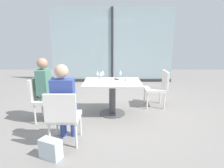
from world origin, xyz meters
TOP-DOWN VIEW (x-y plane):
  - ground_plane at (0.00, 0.00)m, footprint 12.00×12.00m
  - window_wall_backdrop at (0.00, 3.20)m, footprint 4.47×0.10m
  - dining_table_main at (0.00, 0.00)m, footprint 1.21×0.87m
  - chair_front_left at (-0.75, -1.25)m, footprint 0.46×0.50m
  - chair_side_end at (-1.39, -0.33)m, footprint 0.50×0.46m
  - chair_far_right at (1.12, 0.49)m, footprint 0.50×0.46m
  - person_front_left at (-0.75, -1.14)m, footprint 0.34×0.39m
  - person_side_end at (-1.28, -0.33)m, footprint 0.39×0.34m
  - wine_glass_0 at (-0.26, 0.20)m, footprint 0.07×0.07m
  - wine_glass_1 at (-0.34, 0.29)m, footprint 0.07×0.07m
  - wine_glass_2 at (0.26, -0.37)m, footprint 0.07×0.07m
  - wine_glass_3 at (0.18, 0.36)m, footprint 0.07×0.07m
  - wine_glass_4 at (-0.22, 0.37)m, footprint 0.07×0.07m
  - coffee_cup at (-0.01, -0.08)m, footprint 0.08×0.08m
  - cell_phone_on_table at (0.08, 0.22)m, footprint 0.15×0.16m
  - handbag_0 at (-0.86, -1.60)m, footprint 0.34×0.27m

SIDE VIEW (x-z plane):
  - ground_plane at x=0.00m, z-range 0.00..0.00m
  - handbag_0 at x=-0.86m, z-range 0.00..0.28m
  - chair_front_left at x=-0.75m, z-range 0.06..0.93m
  - chair_side_end at x=-1.39m, z-range 0.06..0.93m
  - chair_far_right at x=1.12m, z-range 0.06..0.93m
  - dining_table_main at x=0.00m, z-range 0.17..0.90m
  - person_front_left at x=-0.75m, z-range 0.07..1.33m
  - person_side_end at x=-1.28m, z-range 0.07..1.33m
  - cell_phone_on_table at x=0.08m, z-range 0.73..0.74m
  - coffee_cup at x=-0.01m, z-range 0.73..0.82m
  - wine_glass_0 at x=-0.26m, z-range 0.77..0.95m
  - wine_glass_1 at x=-0.34m, z-range 0.77..0.95m
  - wine_glass_2 at x=0.26m, z-range 0.77..0.95m
  - wine_glass_3 at x=0.18m, z-range 0.77..0.95m
  - wine_glass_4 at x=-0.22m, z-range 0.77..0.95m
  - window_wall_backdrop at x=0.00m, z-range -0.14..2.56m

